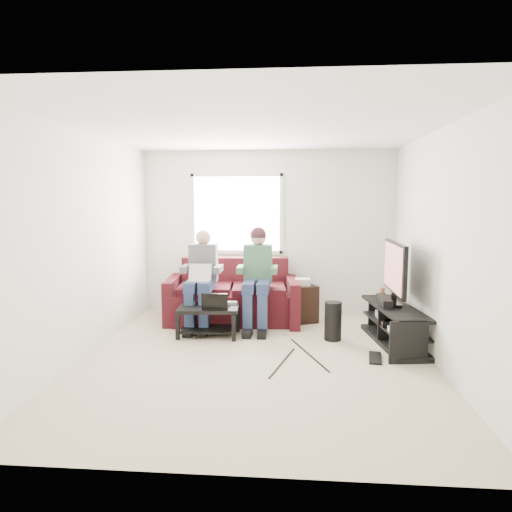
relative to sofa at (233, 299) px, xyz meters
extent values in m
plane|color=beige|center=(0.50, -1.65, -0.34)|extent=(4.50, 4.50, 0.00)
plane|color=white|center=(0.50, -1.65, 2.26)|extent=(4.50, 4.50, 0.00)
plane|color=silver|center=(0.50, 0.60, 0.96)|extent=(4.50, 0.00, 4.50)
plane|color=silver|center=(0.50, -3.90, 0.96)|extent=(4.50, 0.00, 4.50)
plane|color=silver|center=(-1.50, -1.65, 0.96)|extent=(0.00, 4.50, 4.50)
plane|color=silver|center=(2.50, -1.65, 0.96)|extent=(0.00, 4.50, 4.50)
cube|color=white|center=(0.00, 0.59, 1.26)|extent=(1.40, 0.01, 1.20)
cube|color=silver|center=(0.00, 0.58, 1.26)|extent=(1.48, 0.04, 1.28)
cube|color=#3F0F11|center=(0.00, -0.05, -0.11)|extent=(1.72, 1.01, 0.46)
cube|color=#3F0F11|center=(0.00, 0.34, 0.35)|extent=(1.67, 0.33, 0.47)
cube|color=#3F0F11|center=(-0.90, -0.05, -0.01)|extent=(0.23, 0.99, 0.65)
cube|color=#3F0F11|center=(0.90, -0.05, -0.01)|extent=(0.23, 0.99, 0.65)
cube|color=#3F0F11|center=(-0.40, -0.07, 0.17)|extent=(0.82, 0.82, 0.10)
cube|color=#3F0F11|center=(0.40, -0.07, 0.17)|extent=(0.82, 0.82, 0.10)
cube|color=navy|center=(-0.50, -0.53, 0.29)|extent=(0.16, 0.45, 0.14)
cube|color=navy|center=(-0.30, -0.53, 0.29)|extent=(0.16, 0.45, 0.14)
cube|color=navy|center=(-0.50, -0.71, -0.06)|extent=(0.13, 0.13, 0.56)
cube|color=navy|center=(-0.30, -0.71, -0.06)|extent=(0.13, 0.13, 0.56)
cube|color=#5D5D62|center=(-0.40, -0.20, 0.57)|extent=(0.40, 0.22, 0.55)
sphere|color=tan|center=(-0.40, -0.18, 0.94)|extent=(0.22, 0.22, 0.22)
cube|color=navy|center=(0.30, -0.53, 0.29)|extent=(0.16, 0.45, 0.14)
cube|color=navy|center=(0.50, -0.53, 0.29)|extent=(0.16, 0.45, 0.14)
cube|color=navy|center=(0.30, -0.71, -0.06)|extent=(0.13, 0.13, 0.56)
cube|color=navy|center=(0.50, -0.71, -0.06)|extent=(0.13, 0.13, 0.56)
cube|color=#525554|center=(0.40, -0.20, 0.57)|extent=(0.40, 0.22, 0.55)
sphere|color=tan|center=(0.40, -0.18, 0.94)|extent=(0.22, 0.22, 0.22)
sphere|color=#381C21|center=(0.40, -0.18, 0.98)|extent=(0.23, 0.23, 0.23)
cube|color=black|center=(-0.22, -0.80, 0.04)|extent=(0.84, 0.56, 0.05)
cube|color=black|center=(-0.22, -0.80, -0.25)|extent=(0.75, 0.47, 0.02)
cube|color=black|center=(-0.59, -1.02, -0.16)|extent=(0.05, 0.05, 0.35)
cube|color=black|center=(0.15, -1.02, -0.16)|extent=(0.05, 0.05, 0.35)
cube|color=black|center=(-0.59, -0.59, -0.16)|extent=(0.05, 0.05, 0.35)
cube|color=black|center=(0.15, -0.59, -0.16)|extent=(0.05, 0.05, 0.35)
cube|color=silver|center=(-0.50, -0.68, 0.08)|extent=(0.16, 0.12, 0.04)
cube|color=black|center=(-0.32, -0.62, 0.08)|extent=(0.14, 0.09, 0.04)
cube|color=gray|center=(0.08, -0.65, 0.08)|extent=(0.15, 0.11, 0.04)
cube|color=black|center=(2.20, -0.96, 0.13)|extent=(0.63, 1.50, 0.04)
cube|color=black|center=(2.20, -0.96, -0.09)|extent=(0.59, 1.44, 0.03)
cube|color=black|center=(2.20, -0.96, -0.31)|extent=(0.63, 1.50, 0.06)
cube|color=black|center=(2.20, -1.67, -0.09)|extent=(0.44, 0.10, 0.49)
cube|color=black|center=(2.20, -0.25, -0.09)|extent=(0.44, 0.10, 0.49)
cube|color=black|center=(2.20, -0.86, 0.17)|extent=(0.12, 0.40, 0.04)
cube|color=black|center=(2.20, -0.86, 0.25)|extent=(0.06, 0.06, 0.12)
cube|color=black|center=(2.20, -0.86, 0.63)|extent=(0.05, 1.10, 0.65)
cube|color=#E13568|center=(2.17, -0.86, 0.63)|extent=(0.01, 1.01, 0.58)
cube|color=black|center=(2.08, -0.86, 0.20)|extent=(0.12, 0.50, 0.10)
cylinder|color=#A56947|center=(2.15, -0.33, 0.21)|extent=(0.08, 0.08, 0.12)
cube|color=silver|center=(2.20, -1.36, -0.05)|extent=(0.30, 0.22, 0.06)
cube|color=gray|center=(2.20, -0.66, -0.04)|extent=(0.34, 0.26, 0.08)
cube|color=black|center=(2.20, -1.01, -0.04)|extent=(0.38, 0.30, 0.07)
cylinder|color=black|center=(1.43, -0.85, -0.09)|extent=(0.22, 0.22, 0.50)
cube|color=black|center=(1.86, -1.54, -0.33)|extent=(0.20, 0.43, 0.02)
cube|color=black|center=(1.05, 0.02, -0.06)|extent=(0.37, 0.37, 0.56)
cube|color=silver|center=(1.05, 0.02, 0.27)|extent=(0.22, 0.18, 0.10)
camera|label=1|loc=(0.90, -6.71, 1.49)|focal=32.00mm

